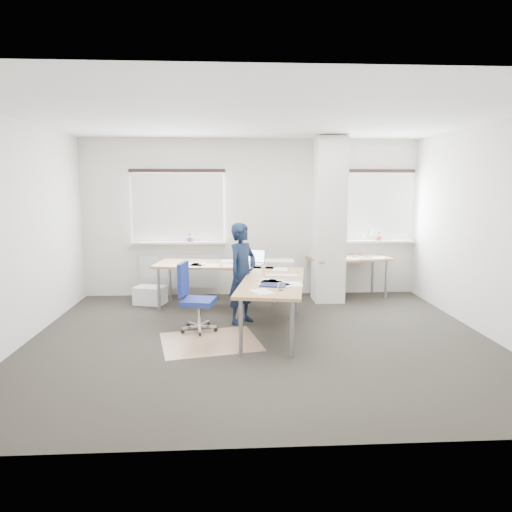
{
  "coord_description": "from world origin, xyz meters",
  "views": [
    {
      "loc": [
        -0.38,
        -5.71,
        1.99
      ],
      "look_at": [
        -0.01,
        0.9,
        0.96
      ],
      "focal_mm": 32.0,
      "sensor_mm": 36.0,
      "label": 1
    }
  ],
  "objects": [
    {
      "name": "white_crate",
      "position": [
        -1.74,
        1.89,
        0.15
      ],
      "size": [
        0.57,
        0.47,
        0.3
      ],
      "primitive_type": "cube",
      "rotation": [
        0.0,
        0.0,
        -0.28
      ],
      "color": "white",
      "rests_on": "ground"
    },
    {
      "name": "desk_side",
      "position": [
        1.72,
        2.15,
        0.69
      ],
      "size": [
        1.5,
        0.93,
        1.22
      ],
      "rotation": [
        0.0,
        0.0,
        0.17
      ],
      "color": "olive",
      "rests_on": "ground"
    },
    {
      "name": "task_chair",
      "position": [
        -0.86,
        0.37,
        0.27
      ],
      "size": [
        0.53,
        0.52,
        0.95
      ],
      "rotation": [
        0.0,
        0.0,
        -0.2
      ],
      "color": "navy",
      "rests_on": "ground"
    },
    {
      "name": "floor_mat",
      "position": [
        -0.65,
        -0.09,
        0.0
      ],
      "size": [
        1.4,
        1.25,
        0.01
      ],
      "primitive_type": "cube",
      "rotation": [
        0.0,
        0.0,
        0.21
      ],
      "color": "#956F51",
      "rests_on": "ground"
    },
    {
      "name": "room_shell",
      "position": [
        0.18,
        0.45,
        1.75
      ],
      "size": [
        6.04,
        5.04,
        2.82
      ],
      "color": "beige",
      "rests_on": "ground"
    },
    {
      "name": "person",
      "position": [
        -0.21,
        0.73,
        0.73
      ],
      "size": [
        0.61,
        0.63,
        1.46
      ],
      "primitive_type": "imported",
      "rotation": [
        0.0,
        0.0,
        0.87
      ],
      "color": "black",
      "rests_on": "ground"
    },
    {
      "name": "ground",
      "position": [
        0.0,
        0.0,
        0.0
      ],
      "size": [
        6.0,
        6.0,
        0.0
      ],
      "primitive_type": "plane",
      "color": "#282520",
      "rests_on": "ground"
    },
    {
      "name": "desk_main",
      "position": [
        -0.15,
        0.93,
        0.69
      ],
      "size": [
        2.4,
        2.98,
        0.96
      ],
      "rotation": [
        0.0,
        0.0,
        -0.17
      ],
      "color": "olive",
      "rests_on": "ground"
    }
  ]
}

